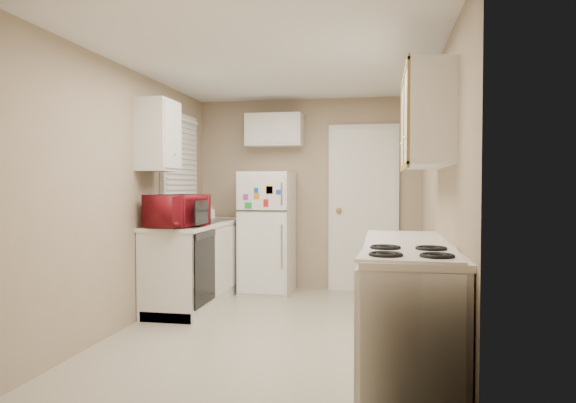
# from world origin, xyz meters

# --- Properties ---
(floor) EXTENTS (3.80, 3.80, 0.00)m
(floor) POSITION_xyz_m (0.00, 0.00, 0.00)
(floor) COLOR beige
(floor) RESTS_ON ground
(ceiling) EXTENTS (3.80, 3.80, 0.00)m
(ceiling) POSITION_xyz_m (0.00, 0.00, 2.40)
(ceiling) COLOR white
(ceiling) RESTS_ON floor
(wall_left) EXTENTS (3.80, 3.80, 0.00)m
(wall_left) POSITION_xyz_m (-1.40, 0.00, 1.20)
(wall_left) COLOR tan
(wall_left) RESTS_ON floor
(wall_right) EXTENTS (3.80, 3.80, 0.00)m
(wall_right) POSITION_xyz_m (1.40, 0.00, 1.20)
(wall_right) COLOR tan
(wall_right) RESTS_ON floor
(wall_back) EXTENTS (2.80, 2.80, 0.00)m
(wall_back) POSITION_xyz_m (0.00, 1.90, 1.20)
(wall_back) COLOR tan
(wall_back) RESTS_ON floor
(wall_front) EXTENTS (2.80, 2.80, 0.00)m
(wall_front) POSITION_xyz_m (0.00, -1.90, 1.20)
(wall_front) COLOR tan
(wall_front) RESTS_ON floor
(left_counter) EXTENTS (0.60, 1.80, 0.90)m
(left_counter) POSITION_xyz_m (-1.10, 0.90, 0.45)
(left_counter) COLOR silver
(left_counter) RESTS_ON floor
(dishwasher) EXTENTS (0.03, 0.58, 0.72)m
(dishwasher) POSITION_xyz_m (-0.81, 0.30, 0.49)
(dishwasher) COLOR black
(dishwasher) RESTS_ON floor
(sink) EXTENTS (0.54, 0.74, 0.16)m
(sink) POSITION_xyz_m (-1.10, 1.05, 0.86)
(sink) COLOR gray
(sink) RESTS_ON left_counter
(microwave) EXTENTS (0.64, 0.47, 0.38)m
(microwave) POSITION_xyz_m (-1.06, 0.22, 1.05)
(microwave) COLOR maroon
(microwave) RESTS_ON left_counter
(soap_bottle) EXTENTS (0.10, 0.10, 0.17)m
(soap_bottle) POSITION_xyz_m (-1.15, 1.53, 1.00)
(soap_bottle) COLOR silver
(soap_bottle) RESTS_ON left_counter
(window_blinds) EXTENTS (0.10, 0.98, 1.08)m
(window_blinds) POSITION_xyz_m (-1.36, 1.05, 1.60)
(window_blinds) COLOR silver
(window_blinds) RESTS_ON wall_left
(upper_cabinet_left) EXTENTS (0.30, 0.45, 0.70)m
(upper_cabinet_left) POSITION_xyz_m (-1.25, 0.22, 1.80)
(upper_cabinet_left) COLOR silver
(upper_cabinet_left) RESTS_ON wall_left
(refrigerator) EXTENTS (0.62, 0.60, 1.47)m
(refrigerator) POSITION_xyz_m (-0.46, 1.58, 0.74)
(refrigerator) COLOR white
(refrigerator) RESTS_ON floor
(cabinet_over_fridge) EXTENTS (0.70, 0.30, 0.40)m
(cabinet_over_fridge) POSITION_xyz_m (-0.40, 1.75, 2.00)
(cabinet_over_fridge) COLOR silver
(cabinet_over_fridge) RESTS_ON wall_back
(interior_door) EXTENTS (0.86, 0.06, 2.08)m
(interior_door) POSITION_xyz_m (0.70, 1.86, 1.02)
(interior_door) COLOR white
(interior_door) RESTS_ON floor
(right_counter) EXTENTS (0.60, 2.00, 0.90)m
(right_counter) POSITION_xyz_m (1.10, -0.80, 0.45)
(right_counter) COLOR silver
(right_counter) RESTS_ON floor
(stove) EXTENTS (0.62, 0.74, 0.86)m
(stove) POSITION_xyz_m (1.08, -1.43, 0.43)
(stove) COLOR white
(stove) RESTS_ON floor
(upper_cabinet_right) EXTENTS (0.30, 1.20, 0.70)m
(upper_cabinet_right) POSITION_xyz_m (1.25, -0.50, 1.80)
(upper_cabinet_right) COLOR silver
(upper_cabinet_right) RESTS_ON wall_right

